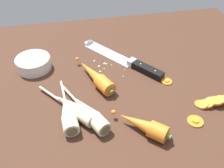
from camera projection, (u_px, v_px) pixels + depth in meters
The scene contains 13 objects.
ground_plane at pixel (111, 89), 79.34cm from camera, with size 120.00×90.00×4.00cm, color #42281C.
chefs_knife at pixel (118, 57), 87.94cm from camera, with size 23.61×29.73×4.18cm.
whole_carrot at pixel (96, 77), 77.25cm from camera, with size 10.43×19.39×4.20cm.
whole_carrot_second at pixel (144, 126), 62.50cm from camera, with size 12.78×12.09×4.20cm.
parsnip_front at pixel (74, 108), 67.27cm from camera, with size 15.29×18.63×4.00cm.
parsnip_mid_left at pixel (68, 112), 66.15cm from camera, with size 4.99×21.06×4.00cm.
parsnip_mid_right at pixel (89, 113), 65.87cm from camera, with size 11.37×20.56×4.00cm.
carrot_slice_stack at pixel (214, 102), 70.16cm from camera, with size 10.41×4.52×3.68cm.
carrot_slice_stray_near at pixel (195, 121), 66.04cm from camera, with size 4.20×4.20×0.70cm.
carrot_slice_stray_mid at pixel (155, 131), 63.39cm from camera, with size 4.23×4.23×0.70cm.
carrot_slice_stray_far at pixel (167, 81), 78.44cm from camera, with size 3.33×3.33×0.70cm.
prep_bowl at pixel (33, 63), 82.66cm from camera, with size 11.00×11.00×4.00cm.
mince_crumbs at pixel (102, 66), 84.49cm from camera, with size 9.65×10.74×0.90cm.
Camera 1 is at (-11.54, -58.61, 50.23)cm, focal length 40.94 mm.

